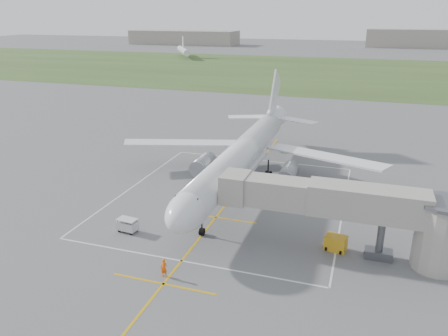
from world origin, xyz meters
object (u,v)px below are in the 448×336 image
(airliner, at_px, (242,155))
(baggage_cart, at_px, (127,225))
(jet_bridge, at_px, (359,211))
(ramp_worker_wing, at_px, (199,175))
(gpu_unit, at_px, (336,243))
(ramp_worker_nose, at_px, (164,268))

(airliner, bearing_deg, baggage_cart, -115.10)
(airliner, xyz_separation_m, jet_bridge, (15.72, -14.25, 0.35))
(baggage_cart, height_order, ramp_worker_wing, ramp_worker_wing)
(ramp_worker_wing, bearing_deg, gpu_unit, 176.51)
(airliner, bearing_deg, ramp_worker_nose, -91.04)
(baggage_cart, bearing_deg, ramp_worker_wing, 89.85)
(gpu_unit, height_order, baggage_cart, gpu_unit)
(jet_bridge, distance_m, gpu_unit, 4.38)
(jet_bridge, xyz_separation_m, ramp_worker_nose, (-16.15, -9.40, -3.88))
(gpu_unit, bearing_deg, ramp_worker_nose, -134.28)
(ramp_worker_nose, bearing_deg, ramp_worker_wing, 100.43)
(ramp_worker_wing, bearing_deg, jet_bridge, 178.23)
(ramp_worker_nose, xyz_separation_m, ramp_worker_wing, (-5.73, 23.09, 0.01))
(ramp_worker_wing, bearing_deg, airliner, -144.54)
(jet_bridge, xyz_separation_m, baggage_cart, (-23.71, -2.81, -3.97))
(gpu_unit, distance_m, baggage_cart, 22.10)
(airliner, xyz_separation_m, baggage_cart, (-7.99, -17.06, -3.62))
(airliner, xyz_separation_m, ramp_worker_nose, (-0.43, -23.65, -3.52))
(jet_bridge, height_order, ramp_worker_wing, jet_bridge)
(jet_bridge, distance_m, ramp_worker_nose, 19.08)
(jet_bridge, distance_m, baggage_cart, 24.21)
(ramp_worker_nose, relative_size, ramp_worker_wing, 0.99)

